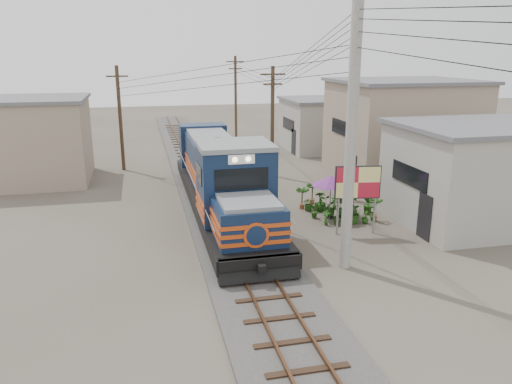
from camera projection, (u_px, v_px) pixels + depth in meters
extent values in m
plane|color=#473F35|center=(251.00, 270.00, 18.59)|extent=(120.00, 120.00, 0.00)
cube|color=#595651|center=(213.00, 196.00, 27.94)|extent=(3.60, 70.00, 0.16)
cube|color=#51331E|center=(203.00, 193.00, 27.78)|extent=(0.08, 70.00, 0.12)
cube|color=#51331E|center=(222.00, 192.00, 28.01)|extent=(0.08, 70.00, 0.12)
cube|color=black|center=(221.00, 198.00, 24.89)|extent=(3.03, 16.70, 0.57)
cube|color=black|center=(242.00, 242.00, 20.09)|extent=(2.30, 3.34, 0.68)
cube|color=black|center=(207.00, 179.00, 29.87)|extent=(2.30, 3.34, 0.68)
cube|color=#101F3B|center=(248.00, 224.00, 18.59)|extent=(2.48, 2.50, 1.57)
cube|color=#101F3B|center=(235.00, 184.00, 20.81)|extent=(2.97, 2.71, 3.24)
cube|color=slate|center=(235.00, 145.00, 20.35)|extent=(3.03, 2.85, 0.19)
cube|color=black|center=(242.00, 179.00, 19.37)|extent=(2.12, 0.06, 0.83)
cube|color=white|center=(241.00, 159.00, 19.15)|extent=(1.04, 0.06, 0.37)
cube|color=#101F3B|center=(213.00, 162.00, 26.99)|extent=(2.36, 10.23, 2.40)
cube|color=slate|center=(212.00, 139.00, 26.65)|extent=(2.12, 10.23, 0.19)
cube|color=#C74312|center=(221.00, 187.00, 24.74)|extent=(3.07, 16.70, 0.15)
cube|color=#C74312|center=(221.00, 181.00, 24.65)|extent=(3.07, 16.70, 0.15)
cube|color=#C74312|center=(221.00, 175.00, 24.57)|extent=(3.07, 16.70, 0.15)
cylinder|color=#9E9B93|center=(351.00, 136.00, 17.53)|extent=(0.40, 0.40, 10.00)
cylinder|color=#4C3826|center=(272.00, 123.00, 31.75)|extent=(0.24, 0.24, 7.00)
cube|color=#4C3826|center=(273.00, 74.00, 30.93)|extent=(1.60, 0.10, 0.10)
cube|color=#4C3826|center=(273.00, 84.00, 31.09)|extent=(1.20, 0.10, 0.10)
cylinder|color=#4C3826|center=(236.00, 99.00, 44.87)|extent=(0.24, 0.24, 7.50)
cube|color=#4C3826|center=(235.00, 62.00, 43.99)|extent=(1.60, 0.10, 0.10)
cube|color=#4C3826|center=(235.00, 69.00, 44.15)|extent=(1.20, 0.10, 0.10)
cylinder|color=#4C3826|center=(120.00, 119.00, 33.43)|extent=(0.24, 0.24, 7.00)
cube|color=#4C3826|center=(117.00, 73.00, 32.61)|extent=(1.60, 0.10, 0.10)
cube|color=#4C3826|center=(118.00, 82.00, 32.78)|extent=(1.20, 0.10, 0.10)
cube|color=#9A978C|center=(477.00, 176.00, 23.30)|extent=(7.00, 6.00, 4.50)
cube|color=slate|center=(483.00, 126.00, 22.66)|extent=(7.35, 6.30, 0.20)
cube|color=black|center=(409.00, 175.00, 22.47)|extent=(0.05, 3.00, 0.90)
cube|color=gray|center=(402.00, 131.00, 31.75)|extent=(8.00, 7.00, 6.00)
cube|color=slate|center=(406.00, 81.00, 30.91)|extent=(8.40, 7.35, 0.20)
cube|color=black|center=(343.00, 128.00, 30.79)|extent=(0.05, 3.50, 0.90)
cube|color=#9A978C|center=(323.00, 125.00, 41.07)|extent=(6.00, 6.00, 4.00)
cube|color=slate|center=(324.00, 100.00, 40.50)|extent=(6.30, 6.30, 0.20)
cube|color=black|center=(288.00, 124.00, 40.36)|extent=(0.05, 3.00, 0.90)
cube|color=gray|center=(37.00, 142.00, 30.73)|extent=(6.00, 6.00, 5.00)
cube|color=slate|center=(32.00, 99.00, 30.03)|extent=(6.30, 6.30, 0.20)
cylinder|color=#99999E|center=(338.00, 210.00, 21.96)|extent=(0.10, 0.10, 2.29)
cylinder|color=#99999E|center=(375.00, 209.00, 22.07)|extent=(0.10, 0.10, 2.29)
cube|color=black|center=(358.00, 182.00, 21.68)|extent=(2.01, 0.44, 1.47)
cube|color=#B7182F|center=(358.00, 182.00, 21.65)|extent=(1.91, 0.38, 1.37)
cylinder|color=black|center=(329.00, 217.00, 24.43)|extent=(0.39, 0.39, 0.10)
cylinder|color=#99999E|center=(330.00, 199.00, 24.18)|extent=(0.05, 0.05, 1.94)
cone|color=#6C2674|center=(331.00, 180.00, 23.93)|extent=(2.24, 2.24, 0.48)
imported|color=black|center=(354.00, 185.00, 26.94)|extent=(0.80, 0.76, 1.84)
imported|color=#225016|center=(326.00, 218.00, 23.32)|extent=(0.45, 0.44, 0.72)
imported|color=#225016|center=(337.00, 217.00, 23.35)|extent=(0.52, 0.54, 0.76)
imported|color=#225016|center=(353.00, 213.00, 23.54)|extent=(1.02, 0.92, 1.03)
imported|color=#225016|center=(365.00, 217.00, 23.60)|extent=(0.41, 0.41, 0.61)
imported|color=#225016|center=(373.00, 212.00, 23.90)|extent=(0.56, 0.49, 0.89)
imported|color=#225016|center=(315.00, 211.00, 24.26)|extent=(0.33, 0.40, 0.71)
imported|color=#225016|center=(329.00, 207.00, 24.49)|extent=(0.99, 0.89, 0.96)
imported|color=#225016|center=(342.00, 207.00, 24.41)|extent=(0.78, 0.78, 1.03)
imported|color=#225016|center=(354.00, 205.00, 24.58)|extent=(0.62, 0.70, 1.11)
imported|color=#225016|center=(368.00, 204.00, 24.81)|extent=(0.62, 0.70, 1.06)
imported|color=#225016|center=(309.00, 204.00, 25.49)|extent=(0.71, 0.63, 0.73)
imported|color=#225016|center=(320.00, 201.00, 25.36)|extent=(0.72, 0.72, 1.04)
imported|color=#225016|center=(335.00, 203.00, 25.72)|extent=(0.43, 0.36, 0.69)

